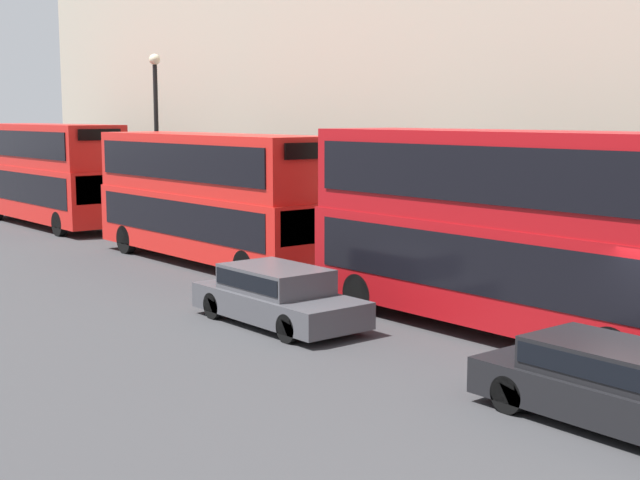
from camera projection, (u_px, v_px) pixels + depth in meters
The scene contains 7 objects.
bus_leading at pixel (506, 223), 19.61m from camera, with size 2.59×10.26×4.51m.
bus_second_in_queue at pixel (209, 193), 29.01m from camera, with size 2.59×10.68×4.25m.
bus_third_in_queue at pixel (49, 170), 39.11m from camera, with size 2.59×10.40×4.46m.
car_dark_sedan at pixel (613, 382), 13.92m from camera, with size 1.76×4.54×1.32m.
car_hatchback at pixel (277, 294), 20.72m from camera, with size 1.88×4.63×1.36m.
street_lamp at pixel (156, 126), 35.77m from camera, with size 0.44×0.44×7.27m.
pedestrian at pixel (488, 265), 23.99m from camera, with size 0.36×0.36×1.79m.
Camera 1 is at (-13.86, -7.72, 4.85)m, focal length 50.00 mm.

